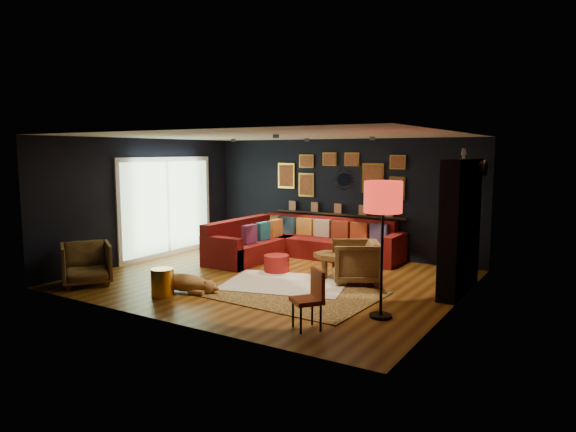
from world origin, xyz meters
The scene contains 20 objects.
floor centered at (0.00, 0.00, 0.00)m, with size 6.50×6.50×0.00m, color brown.
room_walls centered at (0.00, 0.00, 1.59)m, with size 6.50×6.50×6.50m.
sectional centered at (-0.61, 1.81, 0.32)m, with size 3.41×2.69×0.86m.
ledge centered at (0.00, 2.68, 0.92)m, with size 3.20×0.12×0.04m, color black.
gallery_wall centered at (-0.01, 2.72, 1.81)m, with size 3.15×0.04×1.02m.
sunburst_mirror centered at (0.10, 2.72, 1.70)m, with size 0.47×0.16×0.47m.
fireplace centered at (3.09, 0.90, 1.02)m, with size 0.31×1.60×2.20m.
deer_head centered at (3.14, 1.40, 2.05)m, with size 0.50×0.28×0.45m.
sliding_door centered at (-3.22, 0.60, 1.10)m, with size 0.06×2.80×2.20m.
ceiling_spots centered at (0.00, 0.80, 2.56)m, with size 3.30×2.50×0.06m.
shag_rug centered at (0.41, -0.20, 0.01)m, with size 2.08×1.51×0.03m, color silver.
leopard_rug centered at (0.80, -0.66, 0.01)m, with size 2.75×1.97×0.02m, color tan.
coffee_table centered at (1.00, 0.61, 0.39)m, with size 0.96×0.77×0.45m.
pouf centered at (-0.21, 0.45, 0.19)m, with size 0.49×0.49×0.32m, color maroon.
armchair_left centered at (-2.55, -2.05, 0.41)m, with size 0.80×0.75×0.82m, color #B78644.
armchair_right centered at (1.40, 0.56, 0.41)m, with size 0.81×0.75×0.83m, color #B78644.
gold_stool centered at (-0.89, -1.88, 0.23)m, with size 0.36×0.36×0.45m, color gold.
orange_chair centered at (1.90, -1.95, 0.46)m, with size 0.52×0.52×0.79m.
floor_lamp centered at (2.50, -1.02, 1.63)m, with size 0.53×0.53×1.92m.
dog centered at (-0.80, -1.50, 0.21)m, with size 1.24×0.61×0.39m, color tan, non-canonical shape.
Camera 1 is at (5.08, -7.65, 2.32)m, focal length 32.00 mm.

